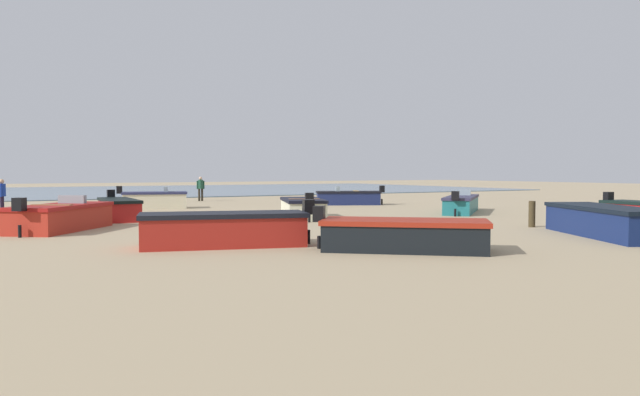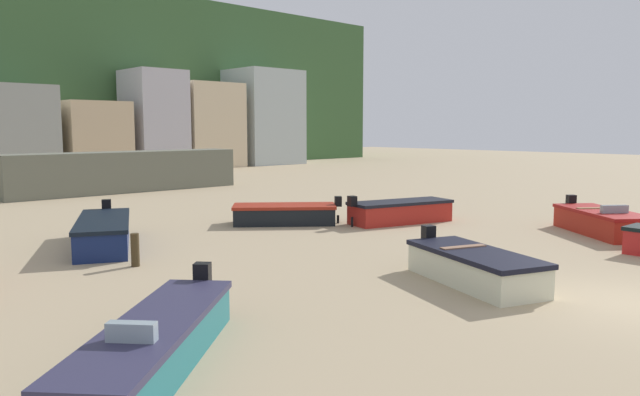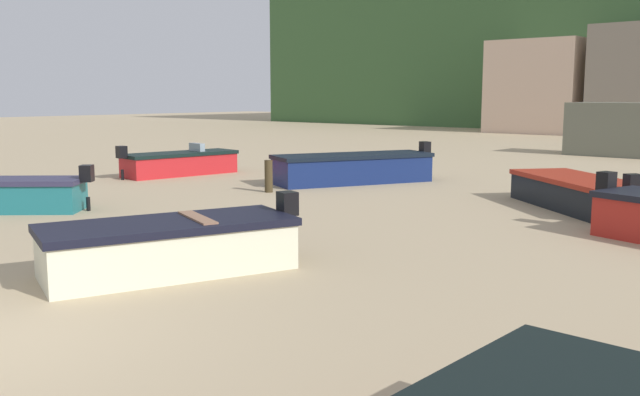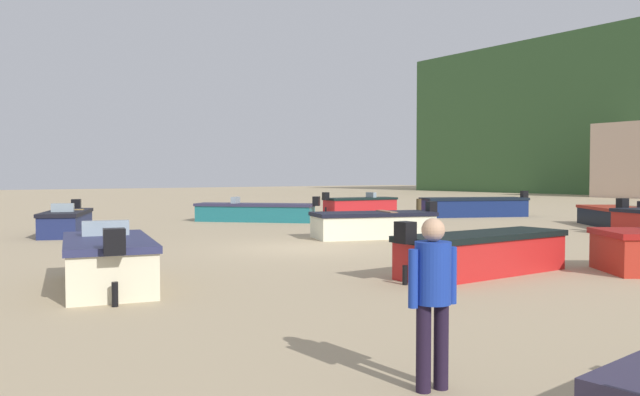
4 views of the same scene
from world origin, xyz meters
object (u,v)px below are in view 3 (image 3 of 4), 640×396
boat_black_0 (578,193)px  boat_red_1 (180,163)px  mooring_post_near_water (269,176)px  boat_cream_3 (170,246)px  boat_navy_4 (353,168)px

boat_black_0 → boat_red_1: boat_red_1 is taller
boat_red_1 → mooring_post_near_water: 5.54m
boat_cream_3 → mooring_post_near_water: 9.16m
mooring_post_near_water → boat_cream_3: bearing=-54.8°
boat_black_0 → mooring_post_near_water: boat_black_0 is taller
boat_red_1 → mooring_post_near_water: (5.44, -1.06, 0.05)m
boat_black_0 → mooring_post_near_water: size_ratio=4.55×
boat_red_1 → boat_cream_3: boat_cream_3 is taller
boat_black_0 → mooring_post_near_water: (-7.82, -2.91, 0.07)m
boat_black_0 → boat_navy_4: boat_navy_4 is taller
boat_cream_3 → boat_red_1: bearing=-18.3°
boat_red_1 → boat_black_0: bearing=15.6°
boat_black_0 → boat_navy_4: size_ratio=0.80×
boat_red_1 → mooring_post_near_water: size_ratio=4.76×
boat_navy_4 → mooring_post_near_water: (-0.51, -3.29, -0.01)m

